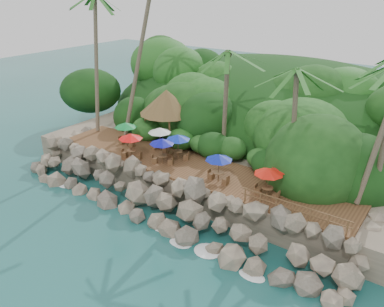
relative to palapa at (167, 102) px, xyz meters
The scene contains 12 objects.
ground 12.52m from the palapa, 60.67° to the right, with size 140.00×140.00×0.00m, color #19514F.
land_base 9.59m from the palapa, 49.27° to the left, with size 32.00×25.20×2.10m, color gray.
jungle_hill 15.94m from the palapa, 68.51° to the left, with size 44.80×28.00×15.40m, color #143811.
seawall 10.49m from the palapa, 54.70° to the right, with size 29.00×4.00×2.30m, color gray, non-canonical shape.
terrace 7.49m from the palapa, 34.10° to the right, with size 26.00×5.00×0.20m, color brown.
jungle_foliage 9.56m from the palapa, 44.35° to the left, with size 44.00×16.00×12.00m, color #143811, non-canonical shape.
foam_line 12.28m from the palapa, 59.90° to the right, with size 25.20×0.80×0.06m.
palms 10.17m from the palapa, ahead, with size 31.39×7.32×14.98m.
palapa is the anchor object (origin of this frame).
dining_clusters 7.34m from the palapa, 32.51° to the right, with size 17.05×4.75×2.15m.
railing 16.18m from the palapa, 22.27° to the right, with size 7.20×0.10×1.00m.
waiter 15.25m from the palapa, 12.85° to the right, with size 0.59×0.39×1.61m, color silver.
Camera 1 is at (16.36, -16.89, 15.71)m, focal length 36.92 mm.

